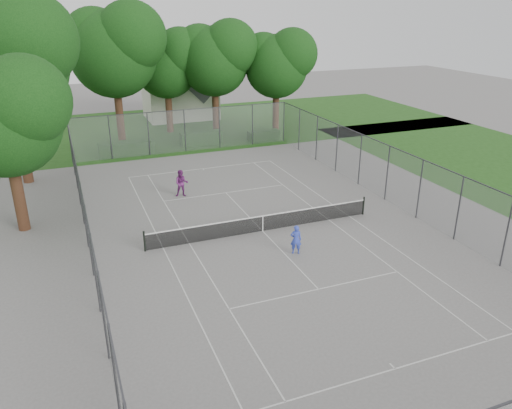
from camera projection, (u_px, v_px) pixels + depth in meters
name	position (u px, v px, depth m)	size (l,w,h in m)	color
ground	(263.00, 231.00, 27.23)	(120.00, 120.00, 0.00)	slate
grass_far	(164.00, 128.00, 49.64)	(60.00, 20.00, 0.00)	#1C4614
court_markings	(263.00, 231.00, 27.23)	(11.03, 23.83, 0.01)	silver
tennis_net	(263.00, 223.00, 27.04)	(12.87, 0.10, 1.10)	black
perimeter_fence	(263.00, 200.00, 26.55)	(18.08, 34.08, 3.52)	#38383D
tree_far_left	(114.00, 47.00, 41.33)	(8.29, 7.57, 11.92)	#3B2115
tree_far_midleft	(167.00, 61.00, 45.68)	(6.72, 6.14, 9.67)	#3B2115
tree_far_midright	(215.00, 56.00, 45.22)	(7.22, 6.59, 10.38)	#3B2115
tree_far_right	(278.00, 61.00, 45.91)	(6.67, 6.09, 9.59)	#3B2115
tree_side_back	(8.00, 54.00, 31.48)	(8.66, 7.91, 12.45)	#3B2115
tree_side_front	(4.00, 113.00, 25.03)	(6.54, 5.97, 9.40)	#3B2115
hedge_left	(127.00, 148.00, 40.72)	(4.41, 1.32, 1.10)	#193F14
hedge_mid	(201.00, 138.00, 43.71)	(3.66, 1.04, 1.15)	#193F14
hedge_right	(264.00, 135.00, 45.18)	(2.87, 1.05, 0.86)	#193F14
house	(179.00, 83.00, 52.86)	(7.26, 5.63, 9.04)	silver
girl_player	(296.00, 239.00, 24.57)	(0.55, 0.36, 1.52)	blue
woman_player	(182.00, 183.00, 31.84)	(0.86, 0.67, 1.76)	#6C246A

